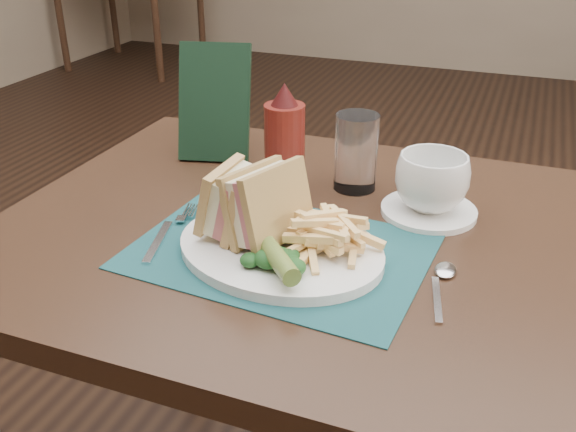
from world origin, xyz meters
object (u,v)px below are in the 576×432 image
object	(u,v)px
placemat	(280,251)
sandwich_half_b	(256,199)
plate	(280,249)
sandwich_half_a	(219,198)
saucer	(429,211)
ketchup_bottle	(285,139)
check_presenter	(214,103)
drinking_glass	(356,152)
table_main	(294,406)
coffee_cup	(432,182)
table_bg_left	(133,14)

from	to	relation	value
placemat	sandwich_half_b	distance (m)	0.08
plate	sandwich_half_a	distance (m)	0.11
sandwich_half_b	saucer	world-z (taller)	sandwich_half_b
placemat	saucer	size ratio (longest dim) A/B	2.70
saucer	ketchup_bottle	world-z (taller)	ketchup_bottle
ketchup_bottle	check_presenter	size ratio (longest dim) A/B	0.86
drinking_glass	sandwich_half_a	bearing A→B (deg)	-118.56
table_main	drinking_glass	distance (m)	0.47
sandwich_half_a	coffee_cup	size ratio (longest dim) A/B	0.89
sandwich_half_b	coffee_cup	distance (m)	0.28
table_main	sandwich_half_a	size ratio (longest dim) A/B	8.93
table_main	sandwich_half_b	xyz separation A→B (m)	(-0.03, -0.08, 0.45)
table_bg_left	placemat	size ratio (longest dim) A/B	2.22
plate	placemat	bearing A→B (deg)	128.42
table_main	saucer	xyz separation A→B (m)	(0.19, 0.11, 0.38)
sandwich_half_a	ketchup_bottle	xyz separation A→B (m)	(0.02, 0.19, 0.02)
plate	drinking_glass	distance (m)	0.26
table_bg_left	coffee_cup	world-z (taller)	coffee_cup
table_main	placemat	size ratio (longest dim) A/B	2.22
placemat	plate	bearing A→B (deg)	-62.56
table_main	placemat	distance (m)	0.39
table_bg_left	plate	size ratio (longest dim) A/B	3.00
table_bg_left	ketchup_bottle	size ratio (longest dim) A/B	4.84
plate	sandwich_half_a	bearing A→B (deg)	-175.20
drinking_glass	placemat	bearing A→B (deg)	-99.20
table_main	sandwich_half_a	xyz separation A→B (m)	(-0.08, -0.08, 0.44)
saucer	sandwich_half_b	bearing A→B (deg)	-138.39
table_main	sandwich_half_a	world-z (taller)	sandwich_half_a
sandwich_half_b	saucer	xyz separation A→B (m)	(0.21, 0.19, -0.07)
coffee_cup	placemat	bearing A→B (deg)	-132.27
sandwich_half_a	table_main	bearing A→B (deg)	47.59
table_bg_left	saucer	bearing A→B (deg)	-50.00
table_bg_left	sandwich_half_b	world-z (taller)	sandwich_half_b
drinking_glass	check_presenter	xyz separation A→B (m)	(-0.29, 0.05, 0.04)
placemat	sandwich_half_a	world-z (taller)	sandwich_half_a
plate	ketchup_bottle	world-z (taller)	ketchup_bottle
table_bg_left	plate	xyz separation A→B (m)	(2.48, -3.36, 0.38)
drinking_glass	coffee_cup	bearing A→B (deg)	-21.38
table_bg_left	drinking_glass	distance (m)	4.02
drinking_glass	table_main	bearing A→B (deg)	-107.32
table_main	placemat	bearing A→B (deg)	-83.73
sandwich_half_a	check_presenter	world-z (taller)	check_presenter
coffee_cup	table_main	bearing A→B (deg)	-150.29
saucer	ketchup_bottle	distance (m)	0.26
sandwich_half_a	coffee_cup	world-z (taller)	sandwich_half_a
table_main	ketchup_bottle	xyz separation A→B (m)	(-0.06, 0.11, 0.47)
table_bg_left	sandwich_half_a	xyz separation A→B (m)	(2.38, -3.35, 0.44)
placemat	plate	size ratio (longest dim) A/B	1.35
coffee_cup	saucer	bearing A→B (deg)	0.00
table_main	check_presenter	bearing A→B (deg)	138.70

